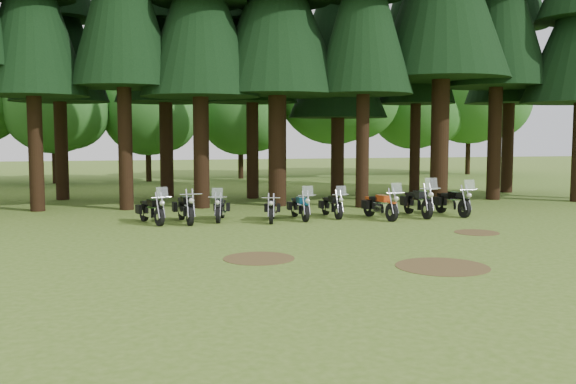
# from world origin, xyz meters

# --- Properties ---
(ground) EXTENTS (120.00, 120.00, 0.00)m
(ground) POSITION_xyz_m (0.00, 0.00, 0.00)
(ground) COLOR #45671A
(ground) RESTS_ON ground
(pine_back_4) EXTENTS (4.94, 4.94, 13.78)m
(pine_back_4) POSITION_xyz_m (4.04, 13.25, 8.25)
(pine_back_4) COLOR black
(pine_back_4) RESTS_ON ground
(pine_back_5) EXTENTS (3.94, 3.94, 16.33)m
(pine_back_5) POSITION_xyz_m (8.07, 12.86, 9.78)
(pine_back_5) COLOR black
(pine_back_5) RESTS_ON ground
(pine_back_6) EXTENTS (4.59, 4.59, 16.58)m
(pine_back_6) POSITION_xyz_m (13.36, 12.79, 9.93)
(pine_back_6) COLOR black
(pine_back_6) RESTS_ON ground
(decid_2) EXTENTS (6.72, 6.53, 8.40)m
(decid_2) POSITION_xyz_m (-10.43, 24.78, 4.95)
(decid_2) COLOR black
(decid_2) RESTS_ON ground
(decid_3) EXTENTS (6.12, 5.95, 7.65)m
(decid_3) POSITION_xyz_m (-4.71, 25.13, 4.51)
(decid_3) COLOR black
(decid_3) RESTS_ON ground
(decid_4) EXTENTS (5.93, 5.76, 7.41)m
(decid_4) POSITION_xyz_m (1.58, 26.32, 4.37)
(decid_4) COLOR black
(decid_4) RESTS_ON ground
(decid_5) EXTENTS (8.45, 8.21, 10.56)m
(decid_5) POSITION_xyz_m (8.29, 25.71, 6.23)
(decid_5) COLOR black
(decid_5) RESTS_ON ground
(decid_6) EXTENTS (7.06, 6.86, 8.82)m
(decid_6) POSITION_xyz_m (14.85, 27.01, 5.20)
(decid_6) COLOR black
(decid_6) RESTS_ON ground
(decid_7) EXTENTS (8.44, 8.20, 10.55)m
(decid_7) POSITION_xyz_m (19.46, 26.83, 6.22)
(decid_7) COLOR black
(decid_7) RESTS_ON ground
(dirt_patch_0) EXTENTS (1.80, 1.80, 0.01)m
(dirt_patch_0) POSITION_xyz_m (-3.00, -2.00, 0.01)
(dirt_patch_0) COLOR #4C3D1E
(dirt_patch_0) RESTS_ON ground
(dirt_patch_1) EXTENTS (1.40, 1.40, 0.01)m
(dirt_patch_1) POSITION_xyz_m (4.50, 0.50, 0.01)
(dirt_patch_1) COLOR #4C3D1E
(dirt_patch_1) RESTS_ON ground
(dirt_patch_2) EXTENTS (2.20, 2.20, 0.01)m
(dirt_patch_2) POSITION_xyz_m (1.00, -4.00, 0.01)
(dirt_patch_2) COLOR #4C3D1E
(dirt_patch_2) RESTS_ON ground
(motorcycle_0) EXTENTS (0.95, 2.10, 1.35)m
(motorcycle_0) POSITION_xyz_m (-5.41, 5.02, 0.45)
(motorcycle_0) COLOR black
(motorcycle_0) RESTS_ON ground
(motorcycle_1) EXTENTS (0.42, 2.30, 0.94)m
(motorcycle_1) POSITION_xyz_m (-4.25, 5.00, 0.48)
(motorcycle_1) COLOR black
(motorcycle_1) RESTS_ON ground
(motorcycle_2) EXTENTS (0.72, 2.00, 1.26)m
(motorcycle_2) POSITION_xyz_m (-2.99, 5.23, 0.42)
(motorcycle_2) COLOR black
(motorcycle_2) RESTS_ON ground
(motorcycle_3) EXTENTS (0.60, 1.93, 0.80)m
(motorcycle_3) POSITION_xyz_m (-1.23, 4.61, 0.41)
(motorcycle_3) COLOR black
(motorcycle_3) RESTS_ON ground
(motorcycle_4) EXTENTS (0.39, 2.07, 1.30)m
(motorcycle_4) POSITION_xyz_m (-0.12, 4.88, 0.44)
(motorcycle_4) COLOR black
(motorcycle_4) RESTS_ON ground
(motorcycle_5) EXTENTS (0.39, 1.99, 1.25)m
(motorcycle_5) POSITION_xyz_m (1.20, 5.19, 0.42)
(motorcycle_5) COLOR black
(motorcycle_5) RESTS_ON ground
(motorcycle_6) EXTENTS (0.67, 2.23, 1.40)m
(motorcycle_6) POSITION_xyz_m (2.77, 4.29, 0.47)
(motorcycle_6) COLOR black
(motorcycle_6) RESTS_ON ground
(motorcycle_7) EXTENTS (0.46, 2.45, 1.54)m
(motorcycle_7) POSITION_xyz_m (4.43, 4.66, 0.52)
(motorcycle_7) COLOR black
(motorcycle_7) RESTS_ON ground
(motorcycle_8) EXTENTS (0.52, 2.29, 1.44)m
(motorcycle_8) POSITION_xyz_m (5.86, 4.63, 0.48)
(motorcycle_8) COLOR black
(motorcycle_8) RESTS_ON ground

